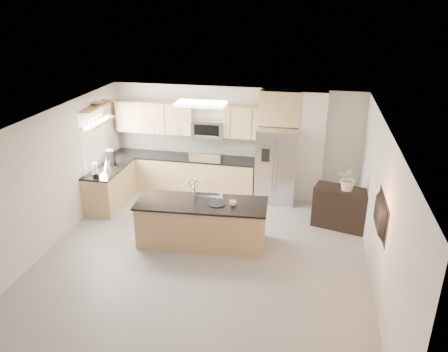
% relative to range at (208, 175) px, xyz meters
% --- Properties ---
extents(floor, '(6.50, 6.50, 0.00)m').
position_rel_range_xyz_m(floor, '(0.60, -2.92, -0.47)').
color(floor, '#9E9C96').
rests_on(floor, ground).
extents(ceiling, '(6.00, 6.50, 0.02)m').
position_rel_range_xyz_m(ceiling, '(0.60, -2.92, 2.13)').
color(ceiling, silver).
rests_on(ceiling, wall_back).
extents(wall_back, '(6.00, 0.02, 2.60)m').
position_rel_range_xyz_m(wall_back, '(0.60, 0.33, 0.83)').
color(wall_back, beige).
rests_on(wall_back, floor).
extents(wall_front, '(6.00, 0.02, 2.60)m').
position_rel_range_xyz_m(wall_front, '(0.60, -6.17, 0.83)').
color(wall_front, beige).
rests_on(wall_front, floor).
extents(wall_left, '(0.02, 6.50, 2.60)m').
position_rel_range_xyz_m(wall_left, '(-2.40, -2.92, 0.83)').
color(wall_left, beige).
rests_on(wall_left, floor).
extents(wall_right, '(0.02, 6.50, 2.60)m').
position_rel_range_xyz_m(wall_right, '(3.60, -2.92, 0.83)').
color(wall_right, beige).
rests_on(wall_right, floor).
extents(back_counter, '(3.55, 0.66, 1.44)m').
position_rel_range_xyz_m(back_counter, '(-0.63, 0.01, -0.00)').
color(back_counter, tan).
rests_on(back_counter, floor).
extents(left_counter, '(0.66, 1.50, 0.92)m').
position_rel_range_xyz_m(left_counter, '(-2.07, -1.07, -0.01)').
color(left_counter, tan).
rests_on(left_counter, floor).
extents(range, '(0.76, 0.64, 1.14)m').
position_rel_range_xyz_m(range, '(0.00, 0.00, 0.00)').
color(range, black).
rests_on(range, floor).
extents(upper_cabinets, '(3.50, 0.33, 0.75)m').
position_rel_range_xyz_m(upper_cabinets, '(-0.70, 0.16, 1.35)').
color(upper_cabinets, tan).
rests_on(upper_cabinets, wall_back).
extents(microwave, '(0.76, 0.40, 0.40)m').
position_rel_range_xyz_m(microwave, '(0.00, 0.12, 1.16)').
color(microwave, '#BABABC').
rests_on(microwave, upper_cabinets).
extents(refrigerator, '(0.92, 0.78, 1.78)m').
position_rel_range_xyz_m(refrigerator, '(1.66, -0.05, 0.42)').
color(refrigerator, '#BABABC').
rests_on(refrigerator, floor).
extents(partition_column, '(0.60, 0.30, 2.60)m').
position_rel_range_xyz_m(partition_column, '(2.42, 0.18, 0.83)').
color(partition_column, silver).
rests_on(partition_column, floor).
extents(window, '(0.04, 1.15, 1.65)m').
position_rel_range_xyz_m(window, '(-2.38, -1.07, 1.18)').
color(window, white).
rests_on(window, wall_left).
extents(shelf_lower, '(0.30, 1.20, 0.04)m').
position_rel_range_xyz_m(shelf_lower, '(-2.25, -0.97, 1.48)').
color(shelf_lower, olive).
rests_on(shelf_lower, wall_left).
extents(shelf_upper, '(0.30, 1.20, 0.04)m').
position_rel_range_xyz_m(shelf_upper, '(-2.25, -0.97, 1.85)').
color(shelf_upper, olive).
rests_on(shelf_upper, wall_left).
extents(ceiling_fixture, '(1.00, 0.50, 0.06)m').
position_rel_range_xyz_m(ceiling_fixture, '(0.20, -1.32, 2.09)').
color(ceiling_fixture, white).
rests_on(ceiling_fixture, ceiling).
extents(island, '(2.58, 1.08, 1.30)m').
position_rel_range_xyz_m(island, '(0.44, -2.30, -0.03)').
color(island, tan).
rests_on(island, floor).
extents(credenza, '(1.20, 0.74, 0.89)m').
position_rel_range_xyz_m(credenza, '(3.13, -1.12, -0.03)').
color(credenza, black).
rests_on(credenza, floor).
extents(cup, '(0.16, 0.16, 0.10)m').
position_rel_range_xyz_m(cup, '(1.06, -2.31, 0.45)').
color(cup, white).
rests_on(cup, island).
extents(platter, '(0.37, 0.37, 0.02)m').
position_rel_range_xyz_m(platter, '(0.75, -2.32, 0.41)').
color(platter, black).
rests_on(platter, island).
extents(blender, '(0.15, 0.15, 0.34)m').
position_rel_range_xyz_m(blender, '(-2.07, -1.67, 0.60)').
color(blender, black).
rests_on(blender, left_counter).
extents(kettle, '(0.23, 0.23, 0.28)m').
position_rel_range_xyz_m(kettle, '(-2.02, -1.21, 0.57)').
color(kettle, '#BABABC').
rests_on(kettle, left_counter).
extents(coffee_maker, '(0.24, 0.27, 0.36)m').
position_rel_range_xyz_m(coffee_maker, '(-2.09, -0.88, 0.62)').
color(coffee_maker, black).
rests_on(coffee_maker, left_counter).
extents(bowl, '(0.45, 0.45, 0.08)m').
position_rel_range_xyz_m(bowl, '(-2.25, -0.95, 1.91)').
color(bowl, '#BABABC').
rests_on(bowl, shelf_upper).
extents(flower_vase, '(0.83, 0.77, 0.75)m').
position_rel_range_xyz_m(flower_vase, '(3.22, -1.19, 0.80)').
color(flower_vase, beige).
rests_on(flower_vase, credenza).
extents(television, '(0.14, 1.08, 0.62)m').
position_rel_range_xyz_m(television, '(3.51, -3.12, 0.88)').
color(television, black).
rests_on(television, wall_right).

